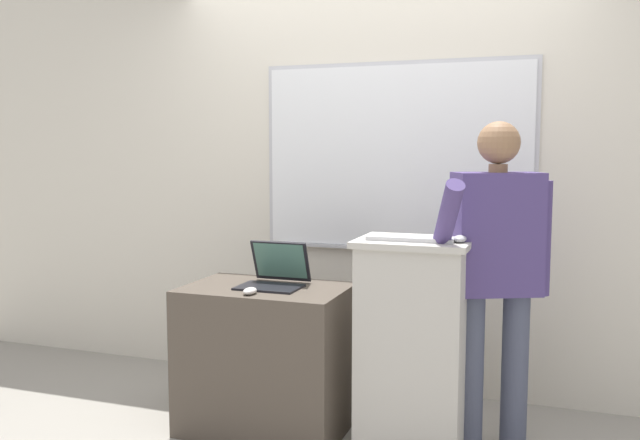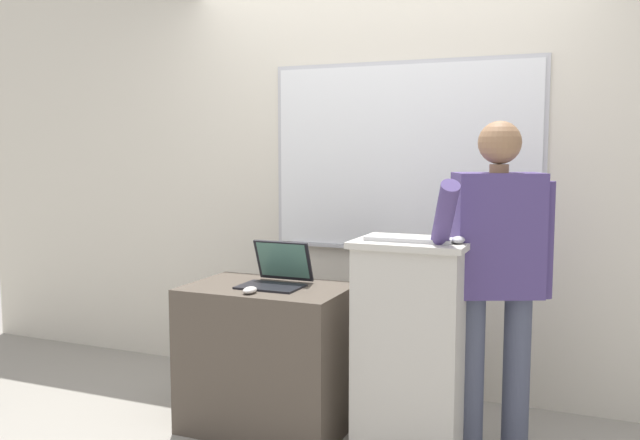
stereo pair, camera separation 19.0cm
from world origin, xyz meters
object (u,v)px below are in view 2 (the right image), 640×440
Objects in this scene: lectern_podium at (412,347)px; side_desk at (268,357)px; laptop at (278,272)px; computer_mouse_by_laptop at (250,290)px; person_presenter at (496,266)px; wireless_keyboard at (409,239)px; computer_mouse_by_keyboard at (458,240)px.

lectern_podium is 0.80m from side_desk.
laptop is 3.24× the size of computer_mouse_by_laptop.
person_presenter is at bearing 16.29° from computer_mouse_by_laptop.
wireless_keyboard is 0.84m from computer_mouse_by_laptop.
side_desk is at bearing 175.59° from wireless_keyboard.
person_presenter reaches higher than computer_mouse_by_keyboard.
computer_mouse_by_keyboard is at bearing -6.18° from laptop.
computer_mouse_by_laptop is at bearing -171.50° from computer_mouse_by_keyboard.
computer_mouse_by_laptop is at bearing -96.70° from laptop.
person_presenter is 3.95× the size of wireless_keyboard.
side_desk is 0.52× the size of person_presenter.
computer_mouse_by_keyboard reaches higher than laptop.
wireless_keyboard is (-0.00, -0.05, 0.54)m from lectern_podium.
computer_mouse_by_laptop reaches higher than side_desk.
person_presenter is at bearing 28.25° from wireless_keyboard.
side_desk is 1.04m from wireless_keyboard.
person_presenter is 16.21× the size of computer_mouse_by_keyboard.
computer_mouse_by_laptop is at bearing -166.33° from lectern_podium.
person_presenter is 5.00× the size of laptop.
person_presenter reaches higher than laptop.
side_desk is 2.61× the size of laptop.
computer_mouse_by_laptop is (-0.78, -0.14, -0.28)m from wireless_keyboard.
person_presenter reaches higher than side_desk.
computer_mouse_by_laptop is 1.06m from computer_mouse_by_keyboard.
person_presenter is at bearing 21.64° from lectern_podium.
person_presenter is at bearing 51.72° from computer_mouse_by_keyboard.
person_presenter reaches higher than computer_mouse_by_laptop.
wireless_keyboard is at bearing 9.91° from computer_mouse_by_laptop.
side_desk is 0.46m from laptop.
wireless_keyboard is 4.11× the size of computer_mouse_by_keyboard.
lectern_podium is at bearing 169.68° from computer_mouse_by_keyboard.
computer_mouse_by_keyboard is (0.22, -0.04, 0.54)m from lectern_podium.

